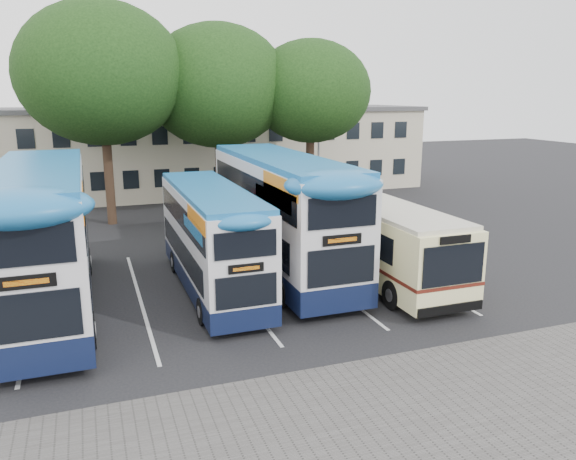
# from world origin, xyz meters

# --- Properties ---
(ground) EXTENTS (120.00, 120.00, 0.00)m
(ground) POSITION_xyz_m (0.00, 0.00, 0.00)
(ground) COLOR black
(ground) RESTS_ON ground
(paving_strip) EXTENTS (40.00, 6.00, 0.01)m
(paving_strip) POSITION_xyz_m (-2.00, -5.00, 0.01)
(paving_strip) COLOR #595654
(paving_strip) RESTS_ON ground
(bay_lines) EXTENTS (14.12, 11.00, 0.01)m
(bay_lines) POSITION_xyz_m (-3.75, 5.00, 0.01)
(bay_lines) COLOR silver
(bay_lines) RESTS_ON ground
(depot_building) EXTENTS (32.40, 8.40, 6.20)m
(depot_building) POSITION_xyz_m (0.00, 26.99, 3.15)
(depot_building) COLOR beige
(depot_building) RESTS_ON ground
(lamp_post) EXTENTS (0.25, 1.05, 9.06)m
(lamp_post) POSITION_xyz_m (6.00, 19.97, 5.08)
(lamp_post) COLOR gray
(lamp_post) RESTS_ON ground
(tree_left) EXTENTS (8.92, 8.92, 11.99)m
(tree_left) POSITION_xyz_m (-7.53, 17.81, 8.19)
(tree_left) COLOR black
(tree_left) RESTS_ON ground
(tree_mid) EXTENTS (8.43, 8.43, 11.18)m
(tree_mid) POSITION_xyz_m (-1.09, 18.59, 7.59)
(tree_mid) COLOR black
(tree_mid) RESTS_ON ground
(tree_right) EXTENTS (7.14, 7.14, 10.33)m
(tree_right) POSITION_xyz_m (4.26, 17.23, 7.27)
(tree_right) COLOR black
(tree_right) RESTS_ON ground
(bus_dd_left) EXTENTS (2.84, 11.70, 4.88)m
(bus_dd_left) POSITION_xyz_m (-10.24, 5.19, 2.69)
(bus_dd_left) COLOR #0E1736
(bus_dd_left) RESTS_ON ground
(bus_dd_mid) EXTENTS (2.26, 9.32, 3.88)m
(bus_dd_mid) POSITION_xyz_m (-4.56, 5.03, 2.14)
(bus_dd_mid) COLOR #0E1736
(bus_dd_mid) RESTS_ON ground
(bus_dd_right) EXTENTS (2.78, 11.46, 4.78)m
(bus_dd_right) POSITION_xyz_m (-1.41, 6.32, 2.63)
(bus_dd_right) COLOR #0E1736
(bus_dd_right) RESTS_ON ground
(bus_single) EXTENTS (2.59, 10.19, 3.04)m
(bus_single) POSITION_xyz_m (1.93, 4.60, 1.72)
(bus_single) COLOR #FCF4A8
(bus_single) RESTS_ON ground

